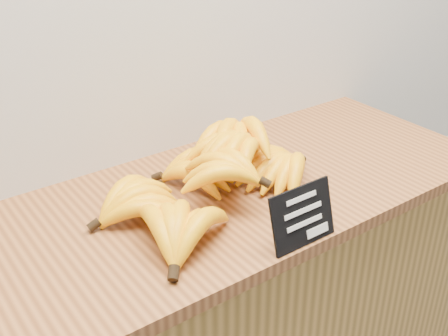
# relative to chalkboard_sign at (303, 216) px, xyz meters

# --- Properties ---
(counter_top) EXTENTS (1.38, 0.54, 0.03)m
(counter_top) POSITION_rel_chalkboard_sign_xyz_m (-0.04, 0.24, -0.07)
(counter_top) COLOR #94592D
(counter_top) RESTS_ON counter
(chalkboard_sign) EXTENTS (0.15, 0.04, 0.11)m
(chalkboard_sign) POSITION_rel_chalkboard_sign_xyz_m (0.00, 0.00, 0.00)
(chalkboard_sign) COLOR black
(chalkboard_sign) RESTS_ON counter_top
(banana_pile) EXTENTS (0.56, 0.38, 0.12)m
(banana_pile) POSITION_rel_chalkboard_sign_xyz_m (-0.04, 0.23, -0.00)
(banana_pile) COLOR #FFB60A
(banana_pile) RESTS_ON counter_top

